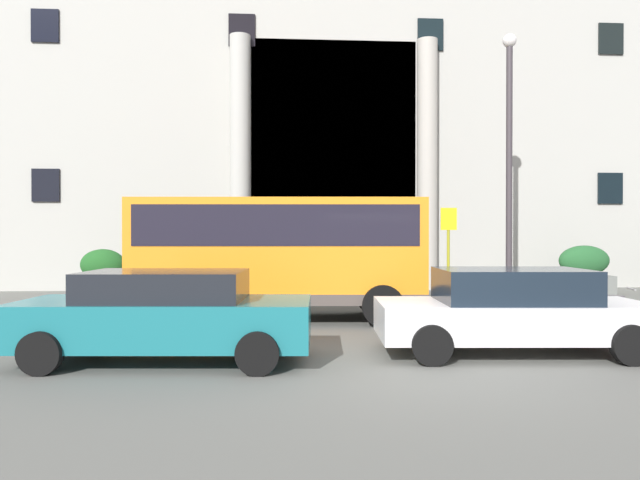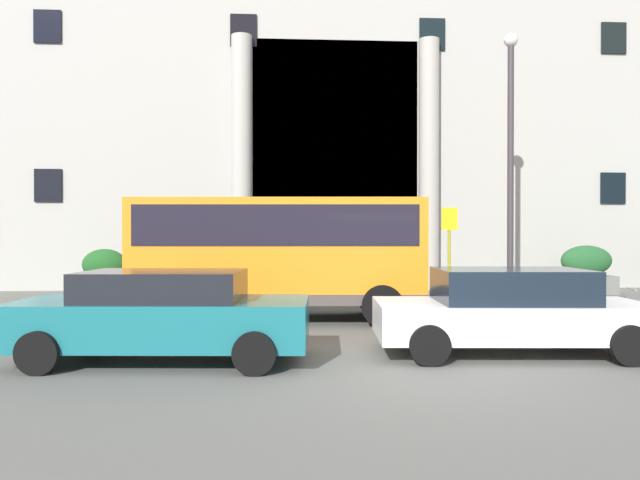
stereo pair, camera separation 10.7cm
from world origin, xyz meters
name	(u,v)px [view 2 (the right image)]	position (x,y,z in m)	size (l,w,h in m)	color
ground_plane	(421,377)	(0.00, 0.00, -0.06)	(80.00, 64.00, 0.12)	#5E5F59
office_building_facade	(329,87)	(0.00, 17.48, 8.39)	(42.47, 9.62, 16.78)	#A8A79F
orange_minibus	(279,248)	(-2.07, 5.50, 1.66)	(6.68, 2.96, 2.78)	orange
bus_stop_sign	(449,246)	(2.50, 7.46, 1.67)	(0.44, 0.08, 2.70)	#9E9E20
hedge_planter_west	(105,275)	(-7.49, 10.31, 0.74)	(1.41, 0.87, 1.53)	gray
hedge_planter_entrance_right	(286,276)	(-1.92, 10.14, 0.68)	(2.11, 0.92, 1.41)	#6D615D
hedge_planter_far_west	(586,271)	(8.04, 10.76, 0.78)	(1.79, 0.87, 1.61)	slate
parked_coupe_end	(164,314)	(-3.84, 0.98, 0.73)	(4.60, 2.26, 1.41)	#19676F
parked_hatchback_near	(511,310)	(1.78, 1.23, 0.72)	(4.54, 2.27, 1.40)	silver
motorcycle_far_end	(597,309)	(4.39, 3.34, 0.46)	(2.01, 0.78, 0.89)	black
lamppost_plaza_centre	(511,146)	(4.60, 8.54, 4.53)	(0.40, 0.40, 7.81)	#3A3439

